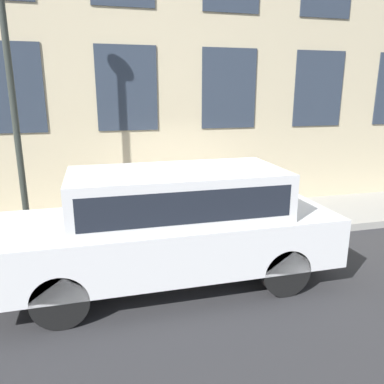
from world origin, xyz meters
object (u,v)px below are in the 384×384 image
object	(u,v)px
person	(204,197)
parked_truck_white_near	(173,221)
street_lamp	(7,55)
fire_hydrant	(180,213)

from	to	relation	value
person	parked_truck_white_near	distance (m)	2.26
parked_truck_white_near	street_lamp	size ratio (longest dim) A/B	0.94
person	street_lamp	size ratio (longest dim) A/B	0.21
fire_hydrant	parked_truck_white_near	world-z (taller)	parked_truck_white_near
parked_truck_white_near	street_lamp	xyz separation A→B (m)	(1.96, 2.50, 2.60)
person	street_lamp	world-z (taller)	street_lamp
fire_hydrant	parked_truck_white_near	size ratio (longest dim) A/B	0.16
person	parked_truck_white_near	world-z (taller)	parked_truck_white_near
fire_hydrant	street_lamp	world-z (taller)	street_lamp
fire_hydrant	street_lamp	xyz separation A→B (m)	(0.19, 3.01, 3.08)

